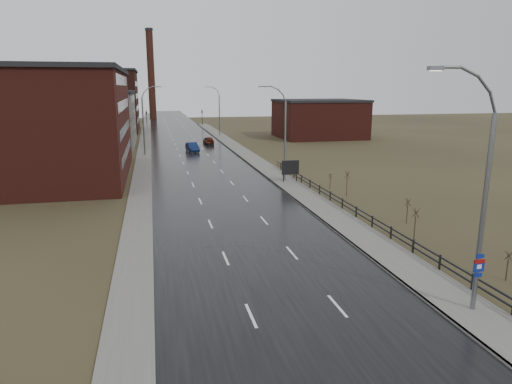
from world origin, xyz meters
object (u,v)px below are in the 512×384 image
billboard (290,168)px  car_far (208,140)px  car_near (192,147)px  streetlight_main (479,197)px

billboard → car_far: 40.35m
billboard → car_near: billboard is taller
billboard → car_far: (-4.82, 40.05, -1.05)m
streetlight_main → car_near: streetlight_main is taller
billboard → car_near: bearing=106.8°
car_far → car_near: bearing=67.1°
streetlight_main → car_near: (-8.33, 62.27, -5.25)m
billboard → car_near: (-8.96, 29.58, -1.01)m
streetlight_main → car_near: 63.05m
billboard → car_far: bearing=96.9°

